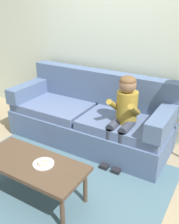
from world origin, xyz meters
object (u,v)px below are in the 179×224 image
(donut, at_px, (43,162))
(toy_controller, at_px, (39,153))
(couch, at_px, (91,118))
(person_child, at_px, (124,111))
(coffee_table, at_px, (32,166))

(donut, xyz_separation_m, toy_controller, (-0.61, 0.58, -0.44))
(couch, distance_m, person_child, 0.71)
(couch, bearing_deg, donut, -80.20)
(donut, height_order, toy_controller, donut)
(coffee_table, bearing_deg, toy_controller, 128.33)
(person_child, xyz_separation_m, donut, (-0.37, -1.08, -0.21))
(couch, height_order, donut, couch)
(donut, bearing_deg, person_child, 70.89)
(coffee_table, xyz_separation_m, donut, (0.12, 0.03, 0.08))
(toy_controller, bearing_deg, person_child, -6.75)
(coffee_table, distance_m, person_child, 1.25)
(person_child, bearing_deg, couch, 160.59)
(couch, height_order, toy_controller, couch)
(toy_controller, bearing_deg, donut, -77.40)
(couch, relative_size, toy_controller, 10.14)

